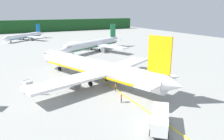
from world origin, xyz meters
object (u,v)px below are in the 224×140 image
(cargo_container_near, at_px, (28,85))
(crew_loader_left, at_px, (121,97))
(airliner_foreground, at_px, (96,68))
(airliner_far_taxiway, at_px, (25,36))
(airliner_mid_apron, at_px, (94,44))
(crew_marshaller, at_px, (24,89))
(crew_loader_right, at_px, (41,90))
(crew_supervisor, at_px, (116,86))
(service_truck_fuel, at_px, (160,119))

(cargo_container_near, bearing_deg, crew_loader_left, -46.35)
(airliner_foreground, bearing_deg, crew_loader_left, -91.33)
(airliner_foreground, xyz_separation_m, airliner_far_taxiway, (-7.12, 83.66, -1.03))
(airliner_mid_apron, distance_m, crew_marshaller, 46.85)
(airliner_foreground, distance_m, crew_loader_right, 12.86)
(cargo_container_near, height_order, crew_loader_right, cargo_container_near)
(airliner_far_taxiway, bearing_deg, crew_loader_right, -93.57)
(crew_loader_right, bearing_deg, cargo_container_near, 113.70)
(airliner_mid_apron, xyz_separation_m, cargo_container_near, (-29.10, -33.59, -1.96))
(airliner_mid_apron, distance_m, crew_supervisor, 45.08)
(crew_loader_right, height_order, crew_supervisor, crew_supervisor)
(cargo_container_near, distance_m, crew_loader_left, 20.57)
(crew_supervisor, bearing_deg, crew_marshaller, 156.98)
(crew_loader_right, distance_m, crew_supervisor, 14.73)
(airliner_mid_apron, relative_size, crew_supervisor, 19.55)
(airliner_mid_apron, xyz_separation_m, service_truck_fuel, (-14.49, -58.56, -1.36))
(crew_loader_left, bearing_deg, airliner_foreground, 88.67)
(service_truck_fuel, distance_m, crew_loader_right, 23.95)
(airliner_foreground, xyz_separation_m, cargo_container_near, (-14.49, 2.55, -2.47))
(airliner_foreground, distance_m, crew_supervisor, 7.47)
(airliner_mid_apron, height_order, airliner_far_taxiway, airliner_mid_apron)
(crew_loader_right, xyz_separation_m, crew_supervisor, (13.90, -4.87, 0.00))
(crew_loader_left, bearing_deg, airliner_mid_apron, 72.92)
(service_truck_fuel, bearing_deg, crew_loader_right, 121.72)
(airliner_foreground, distance_m, crew_loader_left, 12.56)
(airliner_far_taxiway, distance_m, crew_loader_right, 85.89)
(crew_marshaller, xyz_separation_m, crew_loader_left, (15.11, -12.55, 0.09))
(crew_marshaller, bearing_deg, airliner_foreground, -0.81)
(cargo_container_near, distance_m, crew_loader_right, 5.03)
(cargo_container_near, height_order, crew_supervisor, cargo_container_near)
(crew_supervisor, bearing_deg, airliner_foreground, 101.67)
(crew_marshaller, xyz_separation_m, crew_loader_right, (2.93, -2.27, 0.03))
(airliner_far_taxiway, height_order, crew_marshaller, airliner_far_taxiway)
(cargo_container_near, xyz_separation_m, crew_supervisor, (15.92, -9.48, 0.06))
(service_truck_fuel, xyz_separation_m, crew_supervisor, (1.31, 15.49, -0.54))
(airliner_mid_apron, relative_size, crew_loader_left, 18.61)
(airliner_foreground, bearing_deg, crew_supervisor, -78.33)
(airliner_foreground, height_order, crew_marshaller, airliner_foreground)
(airliner_foreground, distance_m, service_truck_fuel, 22.50)
(service_truck_fuel, height_order, crew_supervisor, service_truck_fuel)
(crew_supervisor, bearing_deg, service_truck_fuel, -94.83)
(airliner_far_taxiway, bearing_deg, crew_marshaller, -95.66)
(airliner_mid_apron, distance_m, crew_loader_right, 46.86)
(airliner_foreground, bearing_deg, crew_marshaller, 179.19)
(airliner_far_taxiway, bearing_deg, airliner_foreground, -85.13)
(airliner_foreground, height_order, crew_supervisor, airliner_foreground)
(service_truck_fuel, distance_m, crew_loader_left, 10.10)
(airliner_mid_apron, height_order, crew_loader_left, airliner_mid_apron)
(airliner_far_taxiway, distance_m, service_truck_fuel, 106.33)
(cargo_container_near, relative_size, crew_supervisor, 1.41)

